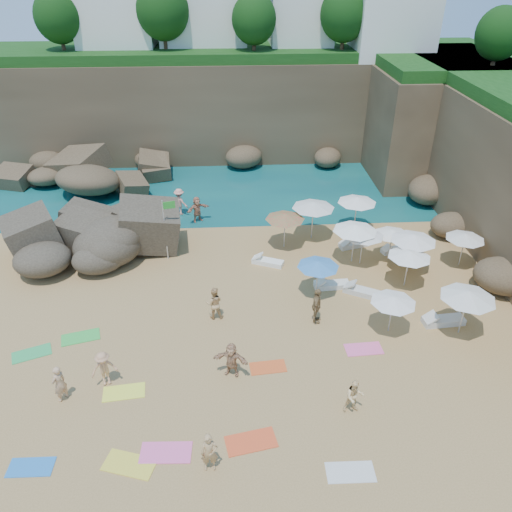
{
  "coord_description": "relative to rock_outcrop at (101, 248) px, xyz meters",
  "views": [
    {
      "loc": [
        0.73,
        -18.96,
        15.46
      ],
      "look_at": [
        2.0,
        3.0,
        2.0
      ],
      "focal_mm": 35.0,
      "sensor_mm": 36.0,
      "label": 1
    }
  ],
  "objects": [
    {
      "name": "ground",
      "position": [
        7.23,
        -7.75,
        0.0
      ],
      "size": [
        120.0,
        120.0,
        0.0
      ],
      "primitive_type": "plane",
      "color": "tan",
      "rests_on": "ground"
    },
    {
      "name": "seawater",
      "position": [
        7.23,
        22.25,
        0.0
      ],
      "size": [
        120.0,
        120.0,
        0.0
      ],
      "primitive_type": "plane",
      "color": "#0C4751",
      "rests_on": "ground"
    },
    {
      "name": "cliff_back",
      "position": [
        9.23,
        17.25,
        4.0
      ],
      "size": [
        44.0,
        8.0,
        8.0
      ],
      "primitive_type": "cube",
      "color": "brown",
      "rests_on": "ground"
    },
    {
      "name": "cliff_corner",
      "position": [
        24.23,
        12.25,
        4.0
      ],
      "size": [
        10.0,
        12.0,
        8.0
      ],
      "primitive_type": "cube",
      "color": "brown",
      "rests_on": "ground"
    },
    {
      "name": "rock_promontory",
      "position": [
        -3.77,
        8.25,
        0.0
      ],
      "size": [
        12.0,
        7.0,
        2.0
      ],
      "primitive_type": null,
      "color": "brown",
      "rests_on": "ground"
    },
    {
      "name": "clifftop_buildings",
      "position": [
        10.19,
        18.04,
        11.24
      ],
      "size": [
        28.48,
        9.48,
        7.0
      ],
      "color": "white",
      "rests_on": "cliff_back"
    },
    {
      "name": "clifftop_trees",
      "position": [
        12.01,
        11.77,
        11.26
      ],
      "size": [
        35.6,
        23.82,
        4.4
      ],
      "color": "#11380F",
      "rests_on": "ground"
    },
    {
      "name": "marina_masts",
      "position": [
        -9.27,
        22.25,
        3.0
      ],
      "size": [
        3.1,
        0.1,
        6.0
      ],
      "color": "white",
      "rests_on": "ground"
    },
    {
      "name": "rock_outcrop",
      "position": [
        0.0,
        0.0,
        0.0
      ],
      "size": [
        9.42,
        8.03,
        3.23
      ],
      "primitive_type": null,
      "rotation": [
        0.0,
        0.0,
        0.28
      ],
      "color": "brown",
      "rests_on": "ground"
    },
    {
      "name": "flag_pole",
      "position": [
        4.35,
        -1.47,
        2.41
      ],
      "size": [
        0.73,
        0.2,
        3.78
      ],
      "color": "silver",
      "rests_on": "ground"
    },
    {
      "name": "parasol_0",
      "position": [
        13.04,
        0.55,
        2.28
      ],
      "size": [
        2.63,
        2.63,
        2.49
      ],
      "color": "silver",
      "rests_on": "ground"
    },
    {
      "name": "parasol_1",
      "position": [
        15.96,
        1.41,
        2.14
      ],
      "size": [
        2.46,
        2.46,
        2.33
      ],
      "color": "silver",
      "rests_on": "ground"
    },
    {
      "name": "parasol_2",
      "position": [
        17.18,
        -2.25,
        1.79
      ],
      "size": [
        2.06,
        2.06,
        1.95
      ],
      "color": "silver",
      "rests_on": "ground"
    },
    {
      "name": "parasol_3",
      "position": [
        17.89,
        -3.62,
        2.17
      ],
      "size": [
        2.5,
        2.5,
        2.37
      ],
      "color": "silver",
      "rests_on": "ground"
    },
    {
      "name": "parasol_4",
      "position": [
        17.26,
        -4.98,
        1.97
      ],
      "size": [
        2.27,
        2.27,
        2.14
      ],
      "color": "silver",
      "rests_on": "ground"
    },
    {
      "name": "parasol_5",
      "position": [
        14.96,
        -2.37,
        2.2
      ],
      "size": [
        2.54,
        2.54,
        2.4
      ],
      "color": "silver",
      "rests_on": "ground"
    },
    {
      "name": "parasol_6",
      "position": [
        11.2,
        -0.46,
        2.06
      ],
      "size": [
        2.37,
        2.37,
        2.24
      ],
      "color": "silver",
      "rests_on": "ground"
    },
    {
      "name": "parasol_7",
      "position": [
        15.39,
        -2.62,
        2.01
      ],
      "size": [
        2.31,
        2.31,
        2.19
      ],
      "color": "silver",
      "rests_on": "ground"
    },
    {
      "name": "parasol_8",
      "position": [
        21.05,
        -3.14,
        1.88
      ],
      "size": [
        2.17,
        2.17,
        2.05
      ],
      "color": "silver",
      "rests_on": "ground"
    },
    {
      "name": "parasol_9",
      "position": [
        15.32,
        -8.68,
        1.84
      ],
      "size": [
        2.12,
        2.12,
        2.01
      ],
      "color": "silver",
      "rests_on": "ground"
    },
    {
      "name": "parasol_10",
      "position": [
        12.36,
        -5.51,
        1.88
      ],
      "size": [
        2.17,
        2.17,
        2.05
      ],
      "color": "silver",
      "rests_on": "ground"
    },
    {
      "name": "parasol_11",
      "position": [
        18.63,
        -8.98,
        2.19
      ],
      "size": [
        2.52,
        2.52,
        2.39
      ],
      "color": "silver",
      "rests_on": "ground"
    },
    {
      "name": "lounger_0",
      "position": [
        13.3,
        -4.94,
        0.15
      ],
      "size": [
        1.91,
        0.73,
        0.29
      ],
      "primitive_type": "cube",
      "rotation": [
        0.0,
        0.0,
        0.05
      ],
      "color": "silver",
      "rests_on": "ground"
    },
    {
      "name": "lounger_1",
      "position": [
        15.45,
        -0.72,
        0.14
      ],
      "size": [
        1.91,
        1.06,
        0.28
      ],
      "primitive_type": "cube",
      "rotation": [
        0.0,
        0.0,
        0.27
      ],
      "color": "silver",
      "rests_on": "ground"
    },
    {
      "name": "lounger_2",
      "position": [
        17.78,
        -1.46,
        0.13
      ],
      "size": [
        1.73,
        0.99,
        0.26
      ],
      "primitive_type": "cube",
      "rotation": [
        0.0,
        0.0,
        0.29
      ],
      "color": "white",
      "rests_on": "ground"
    },
    {
      "name": "lounger_3",
      "position": [
        10.05,
        -2.42,
        0.14
      ],
      "size": [
        1.9,
        1.27,
        0.28
      ],
      "primitive_type": "cube",
      "rotation": [
        0.0,
        0.0,
        -0.4
      ],
      "color": "white",
      "rests_on": "ground"
    },
    {
      "name": "lounger_4",
      "position": [
        14.78,
        -5.67,
        0.15
      ],
      "size": [
        2.02,
        1.51,
        0.3
      ],
      "primitive_type": "cube",
      "rotation": [
        0.0,
        0.0,
        -0.5
      ],
      "color": "silver",
      "rests_on": "ground"
    },
    {
      "name": "lounger_5",
      "position": [
        18.14,
        -8.29,
        0.16
      ],
      "size": [
        2.07,
        0.85,
        0.31
      ],
      "primitive_type": "cube",
      "rotation": [
        0.0,
        0.0,
        0.09
      ],
      "color": "silver",
      "rests_on": "ground"
    },
    {
      "name": "towel_0",
      "position": [
        0.71,
        -15.23,
        0.01
      ],
      "size": [
        1.58,
        0.81,
        0.03
      ],
      "primitive_type": "cube",
      "rotation": [
        0.0,
        0.0,
        -0.01
      ],
      "color": "blue",
      "rests_on": "ground"
    },
    {
      "name": "towel_1",
      "position": [
        5.38,
        -14.91,
        0.02
      ],
      "size": [
        1.88,
        1.0,
        0.03
      ],
      "primitive_type": "cube",
      "rotation": [
        0.0,
        0.0,
        -0.04
      ],
      "color": "pink",
      "rests_on": "ground"
    },
    {
      "name": "towel_2",
      "position": [
        8.47,
        -14.62,
        0.02
      ],
      "size": [
        2.01,
        1.28,
        0.03
      ],
      "primitive_type": "cube",
      "rotation": [
        0.0,
        0.0,
        0.2
      ],
      "color": "#EE4F25",
      "rests_on": "ground"
    },
    {
      "name": "towel_3",
      "position": [
        -1.16,
        -9.32,
        0.01
      ],
      "size": [
        1.86,
        1.39,
        0.03
      ],
      "primitive_type": "cube",
      "rotation": [
        0.0,
        0.0,
        0.37
      ],
      "color": "green",
      "rests_on": "ground"
    },
    {
      "name": "towel_4",
      "position": [
        4.14,
        -15.32,
        0.02
      ],
      "size": [
        2.01,
        1.41,
        0.03
      ],
      "primitive_type": "cube",
      "rotation": [
        0.0,
        0.0,
        -0.3
      ],
      "color": "yellow",
      "rests_on": "ground"
    },
    {
      "name": "towel_9",
      "position": [
        13.84,
        -9.9,
        0.01
      ],
      "size": [
        1.72,
        0.93,
        0.03
      ],
      "primitive_type": "cube",
      "rotation": [
        0.0,
        0.0,
        0.05
      ],
      "color": "pink",
      "rests_on": "ground"
    },
    {
      "name": "towel_10",
      "position": [
        9.4,
        -10.8,
        0.01
      ],
      "size": [
        1.63,
        0.93,
        0.03
      ],
      "primitive_type": "cube",
      "rotation": [
        0.0,
        0.0,
        0.1
      ],
      "color": "#E65824",
      "rests_on": "ground"
    },
    {
      "name": "towel_11",
      "position": [
        0.78,
        -8.32,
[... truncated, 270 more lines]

